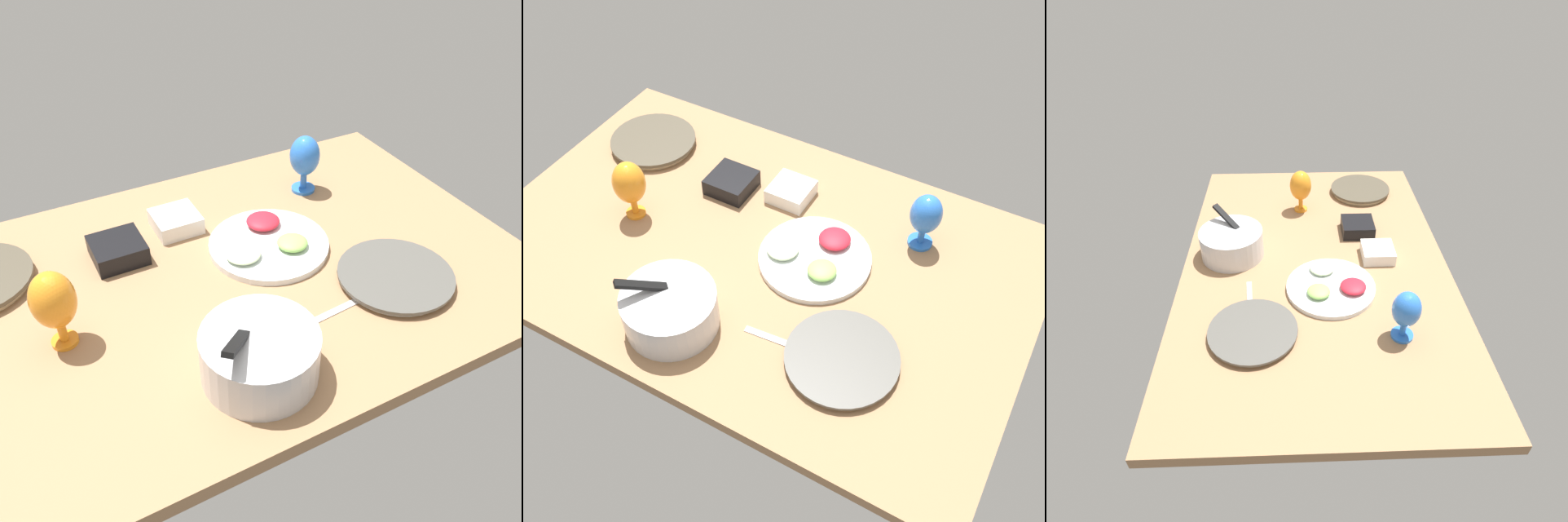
{
  "view_description": "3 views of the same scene",
  "coord_description": "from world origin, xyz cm",
  "views": [
    {
      "loc": [
        43.49,
        103.78,
        93.52
      ],
      "look_at": [
        -9.99,
        3.07,
        3.16
      ],
      "focal_mm": 39.06,
      "sensor_mm": 36.0,
      "label": 1
    },
    {
      "loc": [
        -68.73,
        107.05,
        138.22
      ],
      "look_at": [
        -10.25,
        2.18,
        3.16
      ],
      "focal_mm": 43.97,
      "sensor_mm": 36.0,
      "label": 2
    },
    {
      "loc": [
        -138.72,
        8.36,
        106.73
      ],
      "look_at": [
        -3.29,
        3.46,
        3.16
      ],
      "focal_mm": 30.24,
      "sensor_mm": 36.0,
      "label": 3
    }
  ],
  "objects": [
    {
      "name": "dinner_plate_left",
      "position": [
        -38.32,
        22.46,
        1.22
      ],
      "size": [
        29.51,
        29.51,
        2.35
      ],
      "color": "silver",
      "rests_on": "ground_plane"
    },
    {
      "name": "square_bowl_white",
      "position": [
        2.37,
        -25.11,
        2.73
      ],
      "size": [
        12.57,
        12.57,
        4.9
      ],
      "color": "white",
      "rests_on": "ground_plane"
    },
    {
      "name": "fork_by_left_plate",
      "position": [
        -20.64,
        24.88,
        0.3
      ],
      "size": [
        18.09,
        3.39,
        0.6
      ],
      "primitive_type": "cube",
      "rotation": [
        0.0,
        0.0,
        0.09
      ],
      "color": "silver",
      "rests_on": "ground_plane"
    },
    {
      "name": "dinner_plate_right",
      "position": [
        56.37,
        -25.13,
        1.52
      ],
      "size": [
        29.0,
        29.0,
        2.93
      ],
      "color": "beige",
      "rests_on": "ground_plane"
    },
    {
      "name": "hurricane_glass_blue",
      "position": [
        -40.63,
        -26.19,
        11.31
      ],
      "size": [
        9.24,
        9.24,
        18.26
      ],
      "color": "blue",
      "rests_on": "ground_plane"
    },
    {
      "name": "square_bowl_black",
      "position": [
        20.94,
        -19.35,
        3.0
      ],
      "size": [
        13.54,
        13.54,
        5.39
      ],
      "color": "black",
      "rests_on": "ground_plane"
    },
    {
      "name": "mixing_bowl",
      "position": [
        6.36,
        33.33,
        6.14
      ],
      "size": [
        25.11,
        25.11,
        17.87
      ],
      "color": "silver",
      "rests_on": "ground_plane"
    },
    {
      "name": "fruit_platter",
      "position": [
        -16.43,
        -4.94,
        1.45
      ],
      "size": [
        32.78,
        32.78,
        4.59
      ],
      "color": "silver",
      "rests_on": "ground_plane"
    },
    {
      "name": "ground_plane",
      "position": [
        0.0,
        0.0,
        -2.0
      ],
      "size": [
        160.0,
        104.0,
        4.0
      ],
      "primitive_type": "cube",
      "color": "#99704C"
    },
    {
      "name": "hurricane_glass_orange",
      "position": [
        40.75,
        4.9,
        12.35
      ],
      "size": [
        9.86,
        9.86,
        19.74
      ],
      "color": "orange",
      "rests_on": "ground_plane"
    }
  ]
}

